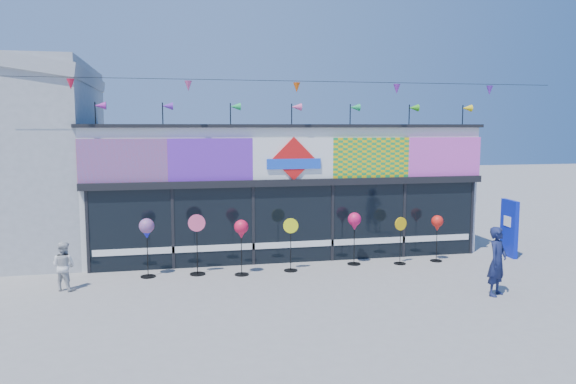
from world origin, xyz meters
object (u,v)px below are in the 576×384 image
object	(u,v)px
spinner_3	(291,243)
spinner_6	(437,225)
spinner_1	(197,243)
spinner_0	(147,230)
spinner_2	(241,231)
adult_man	(497,261)
blue_sign	(509,228)
spinner_5	(400,239)
child	(64,266)
spinner_4	(354,223)

from	to	relation	value
spinner_3	spinner_6	distance (m)	4.54
spinner_1	spinner_0	bearing A→B (deg)	179.04
spinner_0	spinner_3	bearing A→B (deg)	-2.58
spinner_2	adult_man	xyz separation A→B (m)	(5.75, -3.11, -0.39)
blue_sign	spinner_5	world-z (taller)	blue_sign
blue_sign	spinner_0	distance (m)	10.95
spinner_2	spinner_3	xyz separation A→B (m)	(1.40, 0.15, -0.43)
blue_sign	spinner_0	xyz separation A→B (m)	(-10.94, -0.18, 0.39)
spinner_1	spinner_2	bearing A→B (deg)	-14.28
spinner_3	adult_man	xyz separation A→B (m)	(4.34, -3.25, 0.04)
spinner_0	spinner_6	size ratio (longest dim) A/B	1.14
spinner_1	spinner_6	world-z (taller)	spinner_1
blue_sign	spinner_5	distance (m)	3.73
spinner_5	adult_man	world-z (taller)	adult_man
spinner_0	child	bearing A→B (deg)	-157.81
spinner_1	spinner_2	distance (m)	1.26
spinner_3	spinner_4	bearing A→B (deg)	9.89
blue_sign	spinner_5	size ratio (longest dim) A/B	1.26
spinner_2	child	world-z (taller)	spinner_2
spinner_1	spinner_4	bearing A→B (deg)	2.40
spinner_3	spinner_4	size ratio (longest dim) A/B	0.97
spinner_4	adult_man	distance (m)	4.33
spinner_3	spinner_5	xyz separation A→B (m)	(3.32, 0.11, -0.05)
spinner_0	spinner_4	bearing A→B (deg)	1.65
blue_sign	spinner_0	bearing A→B (deg)	-174.41
spinner_2	blue_sign	bearing A→B (deg)	3.37
blue_sign	child	distance (m)	12.96
spinner_3	spinner_6	xyz separation A→B (m)	(4.53, 0.20, 0.33)
spinner_6	blue_sign	bearing A→B (deg)	3.47
spinner_6	child	world-z (taller)	spinner_6
spinner_0	child	size ratio (longest dim) A/B	1.31
spinner_2	spinner_4	size ratio (longest dim) A/B	0.99
spinner_5	spinner_2	bearing A→B (deg)	-176.94
spinner_0	child	xyz separation A→B (m)	(-1.98, -0.81, -0.67)
spinner_1	adult_man	distance (m)	7.72
spinner_1	spinner_4	world-z (taller)	spinner_1
adult_man	spinner_3	bearing A→B (deg)	108.76
spinner_5	spinner_6	distance (m)	1.27
adult_man	spinner_6	bearing A→B (deg)	52.57
spinner_5	spinner_3	bearing A→B (deg)	-178.15
spinner_1	spinner_2	size ratio (longest dim) A/B	1.09
blue_sign	spinner_3	size ratio (longest dim) A/B	1.18
spinner_1	adult_man	world-z (taller)	same
spinner_6	spinner_4	bearing A→B (deg)	176.72
blue_sign	spinner_2	size ratio (longest dim) A/B	1.16
spinner_0	adult_man	size ratio (longest dim) A/B	0.96
spinner_6	child	size ratio (longest dim) A/B	1.14
spinner_2	spinner_6	xyz separation A→B (m)	(5.93, 0.34, -0.10)
spinner_0	spinner_4	xyz separation A→B (m)	(5.88, 0.17, -0.05)
spinner_1	spinner_2	world-z (taller)	spinner_1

